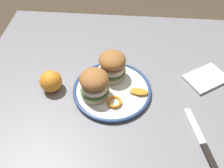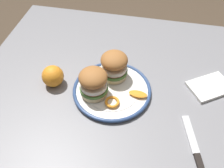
% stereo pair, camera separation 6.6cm
% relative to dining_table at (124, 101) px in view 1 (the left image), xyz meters
% --- Properties ---
extents(ground_plane, '(8.00, 8.00, 0.00)m').
position_rel_dining_table_xyz_m(ground_plane, '(0.00, 0.00, -0.61)').
color(ground_plane, '#4C3D2D').
extents(dining_table, '(1.11, 0.86, 0.71)m').
position_rel_dining_table_xyz_m(dining_table, '(0.00, 0.00, 0.00)').
color(dining_table, gray).
rests_on(dining_table, ground).
extents(dinner_plate, '(0.27, 0.27, 0.02)m').
position_rel_dining_table_xyz_m(dinner_plate, '(0.05, 0.05, 0.12)').
color(dinner_plate, white).
rests_on(dinner_plate, dining_table).
extents(sandwich_half_left, '(0.13, 0.13, 0.10)m').
position_rel_dining_table_xyz_m(sandwich_half_left, '(0.10, 0.08, 0.17)').
color(sandwich_half_left, beige).
rests_on(sandwich_half_left, dinner_plate).
extents(sandwich_half_right, '(0.13, 0.13, 0.10)m').
position_rel_dining_table_xyz_m(sandwich_half_right, '(0.05, -0.02, 0.17)').
color(sandwich_half_right, beige).
rests_on(sandwich_half_right, dinner_plate).
extents(orange_peel_curled, '(0.06, 0.06, 0.01)m').
position_rel_dining_table_xyz_m(orange_peel_curled, '(0.03, 0.11, 0.13)').
color(orange_peel_curled, orange).
rests_on(orange_peel_curled, dinner_plate).
extents(orange_peel_strip_long, '(0.07, 0.04, 0.01)m').
position_rel_dining_table_xyz_m(orange_peel_strip_long, '(-0.05, 0.06, 0.13)').
color(orange_peel_strip_long, orange).
rests_on(orange_peel_strip_long, dinner_plate).
extents(whole_orange, '(0.08, 0.08, 0.08)m').
position_rel_dining_table_xyz_m(whole_orange, '(0.26, 0.05, 0.14)').
color(whole_orange, orange).
rests_on(whole_orange, dining_table).
extents(table_knife, '(0.08, 0.22, 0.01)m').
position_rel_dining_table_xyz_m(table_knife, '(-0.24, 0.23, 0.11)').
color(table_knife, silver).
rests_on(table_knife, dining_table).
extents(folded_napkin, '(0.18, 0.16, 0.01)m').
position_rel_dining_table_xyz_m(folded_napkin, '(-0.29, -0.04, 0.11)').
color(folded_napkin, white).
rests_on(folded_napkin, dining_table).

